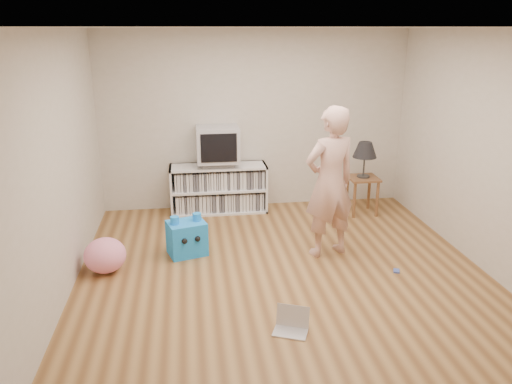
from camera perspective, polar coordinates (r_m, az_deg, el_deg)
The scene contains 13 objects.
ground at distance 5.68m, azimuth 2.96°, elevation -8.94°, with size 4.50×4.50×0.00m, color brown.
walls at distance 5.22m, azimuth 3.19°, elevation 3.86°, with size 4.52×4.52×2.60m.
ceiling at distance 5.06m, azimuth 3.46°, elevation 18.28°, with size 4.50×4.50×0.01m, color white.
media_unit at distance 7.36m, azimuth -4.29°, elevation 0.44°, with size 1.40×0.45×0.70m.
dvd_deck at distance 7.24m, azimuth -4.36°, elevation 3.30°, with size 0.45×0.35×0.07m, color gray.
crt_tv at distance 7.16m, azimuth -4.41°, elevation 5.50°, with size 0.60×0.53×0.50m.
side_table at distance 7.39m, azimuth 12.08°, elevation 0.68°, with size 0.42×0.42×0.55m.
table_lamp at distance 7.25m, azimuth 12.35°, elevation 4.64°, with size 0.34×0.34×0.52m.
person at distance 5.82m, azimuth 8.44°, elevation 1.06°, with size 0.65×0.43×1.79m, color #DBA895.
laptop at distance 4.66m, azimuth 4.09°, elevation -14.82°, with size 0.37×0.34×0.21m.
playing_cards at distance 5.86m, azimuth 15.76°, elevation -8.67°, with size 0.07×0.09×0.02m, color #445BB6.
plush_blue at distance 6.04m, azimuth -7.91°, elevation -5.17°, with size 0.51×0.45×0.50m.
plush_pink at distance 5.82m, azimuth -16.87°, elevation -6.94°, with size 0.46×0.46×0.39m, color pink.
Camera 1 is at (-0.98, -4.96, 2.59)m, focal length 35.00 mm.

